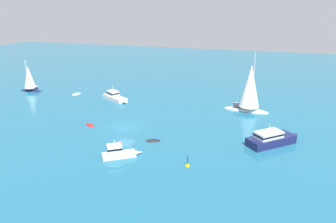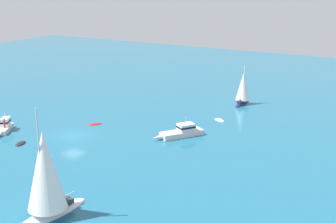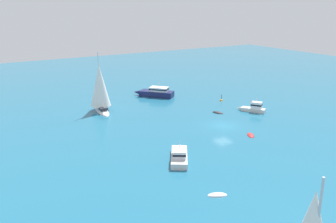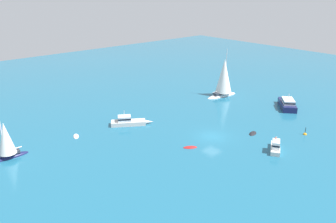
# 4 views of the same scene
# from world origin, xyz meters

# --- Properties ---
(ground_plane) EXTENTS (160.00, 160.00, 0.00)m
(ground_plane) POSITION_xyz_m (0.00, 0.00, 0.00)
(ground_plane) COLOR #1E607F
(powerboat) EXTENTS (4.91, 6.59, 2.57)m
(powerboat) POSITION_xyz_m (12.38, 7.05, 0.61)
(powerboat) COLOR silver
(powerboat) RESTS_ON ground
(yacht) EXTENTS (2.29, 5.05, 6.72)m
(yacht) POSITION_xyz_m (13.27, 25.97, 2.37)
(yacht) COLOR #191E4C
(yacht) RESTS_ON ground
(rib) EXTENTS (1.87, 2.19, 0.37)m
(rib) POSITION_xyz_m (-0.51, 5.27, 0.00)
(rib) COLOR #B21E1E
(rib) RESTS_ON ground
(rib_1) EXTENTS (1.58, 2.19, 0.45)m
(rib_1) POSITION_xyz_m (-3.42, -5.62, 0.00)
(rib_1) COLOR black
(rib_1) RESTS_ON ground
(dinghy) EXTENTS (2.09, 1.58, 0.47)m
(dinghy) POSITION_xyz_m (13.77, 15.90, 0.00)
(dinghy) COLOR white
(dinghy) RESTS_ON ground
(cabin_cruiser) EXTENTS (3.40, 4.62, 2.38)m
(cabin_cruiser) POSITION_xyz_m (-9.04, -3.14, 0.68)
(cabin_cruiser) COLOR silver
(cabin_cruiser) RESTS_ON ground
(sloop) EXTENTS (3.78, 7.65, 10.38)m
(sloop) POSITION_xyz_m (12.60, -17.08, 3.62)
(sloop) COLOR white
(sloop) RESTS_ON ground
(powerboat_1) EXTENTS (6.66, 7.22, 2.98)m
(powerboat_1) POSITION_xyz_m (-0.14, -20.76, 0.80)
(powerboat_1) COLOR #191E4C
(powerboat_1) RESTS_ON ground
(channel_buoy) EXTENTS (0.58, 0.58, 1.47)m
(channel_buoy) POSITION_xyz_m (-8.94, -11.53, 0.02)
(channel_buoy) COLOR orange
(channel_buoy) RESTS_ON ground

